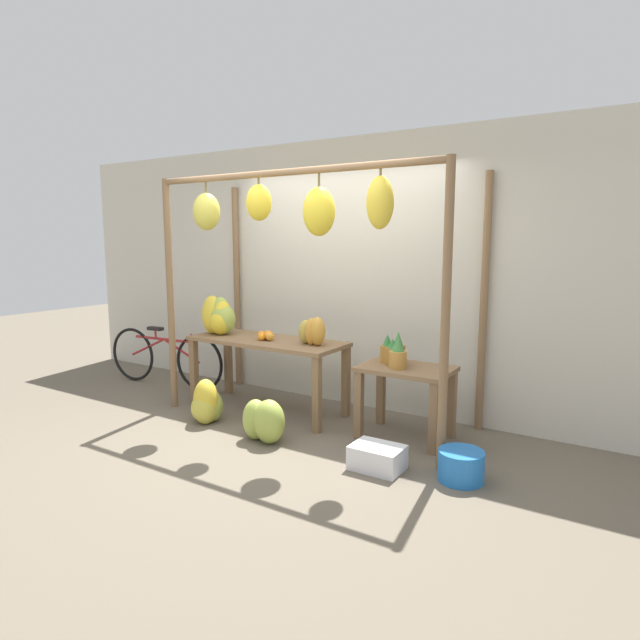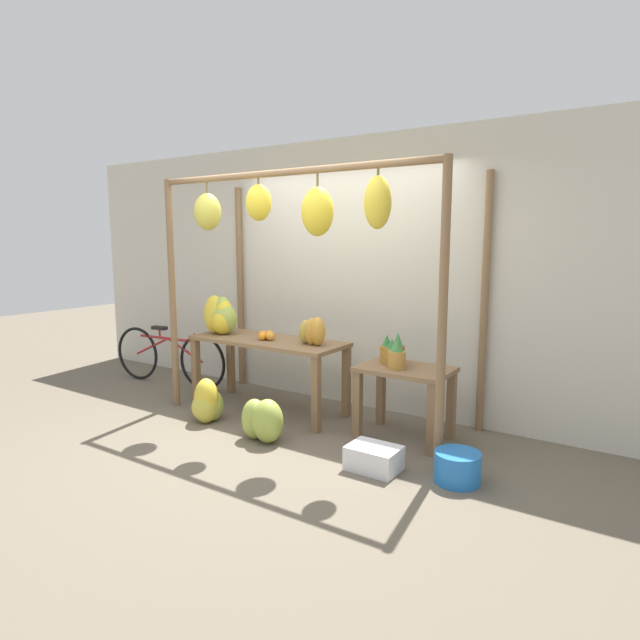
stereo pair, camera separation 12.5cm
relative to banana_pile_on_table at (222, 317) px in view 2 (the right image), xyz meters
The scene contains 14 objects.
ground_plane 1.59m from the banana_pile_on_table, 27.48° to the right, with size 20.00×20.00×0.00m, color #665B4C.
shop_wall_back 1.44m from the banana_pile_on_table, 33.58° to the left, with size 8.00×0.08×2.80m.
stall_awning 1.43m from the banana_pile_on_table, 10.23° to the right, with size 3.01×1.20×2.36m.
display_table_main 0.67m from the banana_pile_on_table, ahead, with size 1.66×0.64×0.75m.
display_table_side 2.16m from the banana_pile_on_table, ahead, with size 0.80×0.55×0.65m.
banana_pile_on_table is the anchor object (origin of this frame).
orange_pile 0.63m from the banana_pile_on_table, ahead, with size 0.19×0.17×0.09m.
pineapple_cluster 2.01m from the banana_pile_on_table, ahead, with size 0.31×0.32×0.29m.
banana_pile_ground_left 0.99m from the banana_pile_on_table, 60.63° to the right, with size 0.38×0.39×0.43m.
banana_pile_ground_right 1.46m from the banana_pile_on_table, 30.84° to the right, with size 0.47×0.37×0.39m.
fruit_crate_white 2.44m from the banana_pile_on_table, 16.36° to the right, with size 0.40×0.29×0.19m.
blue_bucket 2.97m from the banana_pile_on_table, 10.02° to the right, with size 0.34×0.34×0.23m.
parked_bicycle 1.21m from the banana_pile_on_table, behind, with size 1.71×0.21×0.71m.
papaya_pile 1.16m from the banana_pile_on_table, ahead, with size 0.36×0.24×0.28m.
Camera 2 is at (2.88, -3.55, 1.77)m, focal length 30.00 mm.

